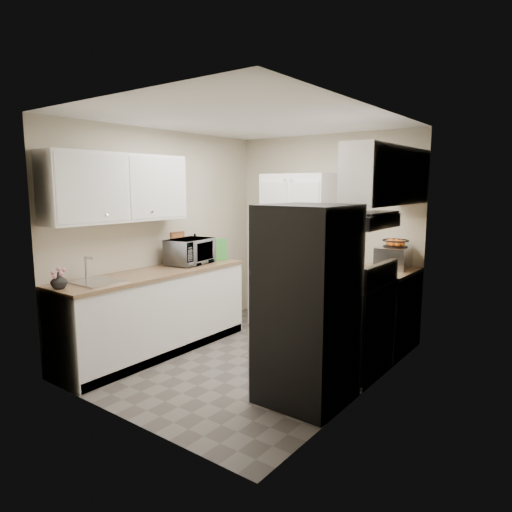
{
  "coord_description": "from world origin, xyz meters",
  "views": [
    {
      "loc": [
        2.86,
        -3.69,
        1.86
      ],
      "look_at": [
        -0.03,
        0.15,
        1.11
      ],
      "focal_mm": 32.0,
      "sensor_mm": 36.0,
      "label": 1
    }
  ],
  "objects_px": {
    "pantry_cabinet": "(300,252)",
    "toaster_oven": "(393,258)",
    "electric_range": "(351,325)",
    "microwave": "(190,251)",
    "refrigerator": "(307,305)",
    "wine_bottle": "(195,248)"
  },
  "relations": [
    {
      "from": "electric_range",
      "to": "microwave",
      "type": "relative_size",
      "value": 2.05
    },
    {
      "from": "microwave",
      "to": "toaster_oven",
      "type": "height_order",
      "value": "microwave"
    },
    {
      "from": "refrigerator",
      "to": "microwave",
      "type": "xyz_separation_m",
      "value": [
        -1.96,
        0.55,
        0.22
      ]
    },
    {
      "from": "electric_range",
      "to": "refrigerator",
      "type": "relative_size",
      "value": 0.66
    },
    {
      "from": "microwave",
      "to": "pantry_cabinet",
      "type": "bearing_deg",
      "value": -42.61
    },
    {
      "from": "refrigerator",
      "to": "wine_bottle",
      "type": "height_order",
      "value": "refrigerator"
    },
    {
      "from": "wine_bottle",
      "to": "toaster_oven",
      "type": "distance_m",
      "value": 2.38
    },
    {
      "from": "pantry_cabinet",
      "to": "toaster_oven",
      "type": "height_order",
      "value": "pantry_cabinet"
    },
    {
      "from": "pantry_cabinet",
      "to": "microwave",
      "type": "relative_size",
      "value": 3.62
    },
    {
      "from": "microwave",
      "to": "wine_bottle",
      "type": "xyz_separation_m",
      "value": [
        -0.12,
        0.21,
        0.0
      ]
    },
    {
      "from": "pantry_cabinet",
      "to": "wine_bottle",
      "type": "height_order",
      "value": "pantry_cabinet"
    },
    {
      "from": "pantry_cabinet",
      "to": "toaster_oven",
      "type": "relative_size",
      "value": 4.7
    },
    {
      "from": "pantry_cabinet",
      "to": "microwave",
      "type": "distance_m",
      "value": 1.43
    },
    {
      "from": "refrigerator",
      "to": "wine_bottle",
      "type": "relative_size",
      "value": 5.47
    },
    {
      "from": "refrigerator",
      "to": "microwave",
      "type": "relative_size",
      "value": 3.08
    },
    {
      "from": "wine_bottle",
      "to": "microwave",
      "type": "bearing_deg",
      "value": -59.82
    },
    {
      "from": "pantry_cabinet",
      "to": "toaster_oven",
      "type": "xyz_separation_m",
      "value": [
        1.23,
        0.02,
        0.04
      ]
    },
    {
      "from": "microwave",
      "to": "electric_range",
      "type": "bearing_deg",
      "value": -90.71
    },
    {
      "from": "refrigerator",
      "to": "electric_range",
      "type": "bearing_deg",
      "value": 87.52
    },
    {
      "from": "microwave",
      "to": "wine_bottle",
      "type": "relative_size",
      "value": 1.78
    },
    {
      "from": "pantry_cabinet",
      "to": "wine_bottle",
      "type": "distance_m",
      "value": 1.34
    },
    {
      "from": "electric_range",
      "to": "microwave",
      "type": "xyz_separation_m",
      "value": [
        -1.99,
        -0.25,
        0.59
      ]
    }
  ]
}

